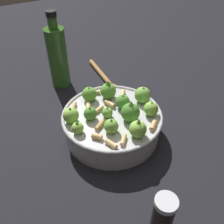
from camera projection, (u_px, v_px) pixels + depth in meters
ground_plane at (112, 133)px, 0.67m from camera, size 2.40×2.40×0.00m
cooking_pan at (112, 121)px, 0.64m from camera, size 0.25×0.25×0.12m
pepper_shaker at (163, 215)px, 0.45m from camera, size 0.04×0.04×0.10m
olive_oil_bottle at (58, 56)px, 0.78m from camera, size 0.06×0.06×0.24m
wooden_spoon at (104, 77)px, 0.86m from camera, size 0.04×0.21×0.02m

